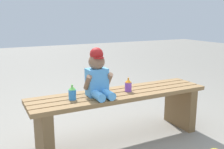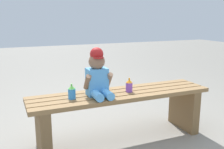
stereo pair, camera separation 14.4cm
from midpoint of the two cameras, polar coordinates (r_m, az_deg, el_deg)
The scene contains 5 objects.
ground_plane at distance 2.45m, azimuth 3.72°, elevation -14.04°, with size 16.00×16.00×0.00m, color gray.
park_bench at distance 2.33m, azimuth 3.83°, elevation -7.33°, with size 1.62×0.38×0.45m.
child_figure at distance 2.15m, azimuth -1.26°, elevation -0.12°, with size 0.23×0.27×0.40m.
sippy_cup_left at distance 2.10m, azimuth -6.90°, elevation -3.82°, with size 0.06×0.06×0.12m.
sippy_cup_right at distance 2.29m, azimuth 5.58°, elevation -2.40°, with size 0.06×0.06×0.12m.
Camera 2 is at (-0.93, -1.98, 1.10)m, focal length 41.66 mm.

